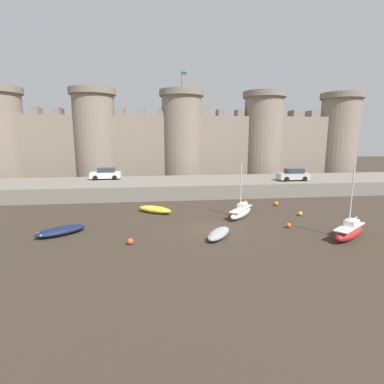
# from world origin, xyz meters

# --- Properties ---
(ground_plane) EXTENTS (160.00, 160.00, 0.00)m
(ground_plane) POSITION_xyz_m (0.00, 0.00, 0.00)
(ground_plane) COLOR #382D23
(quay_road) EXTENTS (69.72, 10.00, 1.77)m
(quay_road) POSITION_xyz_m (0.00, 16.63, 0.88)
(quay_road) COLOR slate
(quay_road) RESTS_ON ground
(castle) EXTENTS (65.17, 7.45, 18.15)m
(castle) POSITION_xyz_m (-0.00, 28.50, 6.96)
(castle) COLOR gray
(castle) RESTS_ON ground
(rowboat_midflat_left) EXTENTS (2.83, 3.44, 0.65)m
(rowboat_midflat_left) POSITION_xyz_m (0.03, -1.91, 0.34)
(rowboat_midflat_left) COLOR gray
(rowboat_midflat_left) RESTS_ON ground
(sailboat_foreground_centre) EXTENTS (3.49, 4.06, 5.17)m
(sailboat_foreground_centre) POSITION_xyz_m (3.39, 3.56, 0.55)
(sailboat_foreground_centre) COLOR silver
(sailboat_foreground_centre) RESTS_ON ground
(rowboat_midflat_right) EXTENTS (4.02, 3.47, 0.64)m
(rowboat_midflat_right) POSITION_xyz_m (-12.25, 0.36, 0.34)
(rowboat_midflat_right) COLOR #141E3D
(rowboat_midflat_right) RESTS_ON ground
(sailboat_foreground_left) EXTENTS (4.19, 3.53, 5.42)m
(sailboat_foreground_left) POSITION_xyz_m (9.84, -3.34, 0.59)
(sailboat_foreground_left) COLOR red
(sailboat_foreground_left) RESTS_ON ground
(rowboat_midflat_centre) EXTENTS (3.85, 3.22, 0.69)m
(rowboat_midflat_centre) POSITION_xyz_m (-4.83, 6.32, 0.36)
(rowboat_midflat_centre) COLOR yellow
(rowboat_midflat_centre) RESTS_ON ground
(mooring_buoy_off_centre) EXTENTS (0.45, 0.45, 0.45)m
(mooring_buoy_off_centre) POSITION_xyz_m (9.30, 3.37, 0.22)
(mooring_buoy_off_centre) COLOR orange
(mooring_buoy_off_centre) RESTS_ON ground
(mooring_buoy_mid_mud) EXTENTS (0.49, 0.49, 0.49)m
(mooring_buoy_mid_mud) POSITION_xyz_m (8.68, 7.75, 0.25)
(mooring_buoy_mid_mud) COLOR orange
(mooring_buoy_mid_mud) RESTS_ON ground
(mooring_buoy_near_shore) EXTENTS (0.47, 0.47, 0.47)m
(mooring_buoy_near_shore) POSITION_xyz_m (-6.62, -2.54, 0.23)
(mooring_buoy_near_shore) COLOR #E04C1E
(mooring_buoy_near_shore) RESTS_ON ground
(mooring_buoy_near_channel) EXTENTS (0.44, 0.44, 0.44)m
(mooring_buoy_near_channel) POSITION_xyz_m (6.45, -0.21, 0.22)
(mooring_buoy_near_channel) COLOR #E04C1E
(mooring_buoy_near_channel) RESTS_ON ground
(car_quay_centre_west) EXTENTS (4.12, 1.91, 1.62)m
(car_quay_centre_west) POSITION_xyz_m (-11.44, 18.70, 2.54)
(car_quay_centre_west) COLOR silver
(car_quay_centre_west) RESTS_ON quay_road
(car_quay_centre_east) EXTENTS (4.12, 1.91, 1.62)m
(car_quay_centre_east) POSITION_xyz_m (13.73, 14.44, 2.54)
(car_quay_centre_east) COLOR #B2B5B7
(car_quay_centre_east) RESTS_ON quay_road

